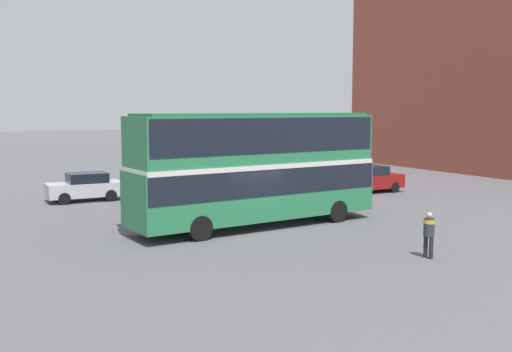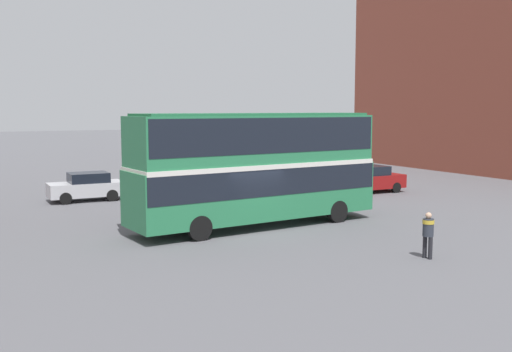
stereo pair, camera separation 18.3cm
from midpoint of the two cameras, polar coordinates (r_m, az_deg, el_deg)
The scene contains 5 objects.
ground_plane at distance 24.59m, azimuth -0.23°, elevation -5.31°, with size 240.00×240.00×0.00m, color #5B5B60.
double_decker_bus at distance 25.24m, azimuth 0.21°, elevation 1.31°, with size 11.23×3.59×4.82m.
pedestrian_foreground at distance 20.89m, azimuth 16.31°, elevation -4.99°, with size 0.42×0.42×1.57m.
parked_car_kerb_near at distance 36.53m, azimuth 10.99°, elevation -0.29°, with size 3.97×1.88×1.60m.
parked_car_kerb_far at distance 33.87m, azimuth -15.70°, elevation -0.98°, with size 3.96×1.85×1.54m.
Camera 2 is at (-11.03, -21.40, 5.00)m, focal length 42.00 mm.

